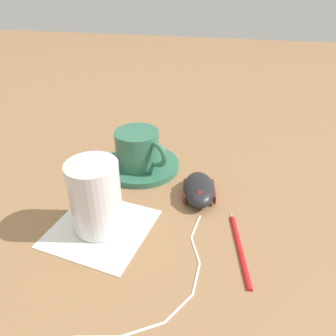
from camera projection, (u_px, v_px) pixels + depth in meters
ground_plane at (161, 196)px, 0.59m from camera, size 3.00×3.00×0.00m
saucer at (141, 165)px, 0.67m from camera, size 0.15×0.15×0.01m
coffee_cup at (138, 149)px, 0.64m from camera, size 0.11×0.09×0.07m
computer_mouse at (199, 189)px, 0.58m from camera, size 0.07×0.11×0.03m
mouse_cable at (171, 282)px, 0.43m from camera, size 0.13×0.24×0.00m
napkin_under_glass at (101, 228)px, 0.52m from camera, size 0.17×0.17×0.00m
drinking_glass at (96, 197)px, 0.49m from camera, size 0.08×0.08×0.11m
pen at (240, 246)px, 0.48m from camera, size 0.04×0.15×0.01m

